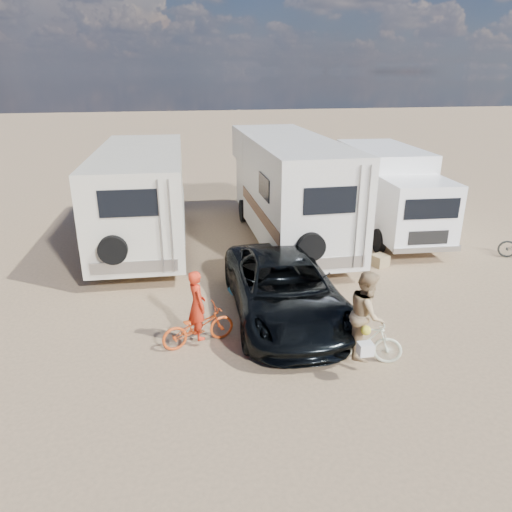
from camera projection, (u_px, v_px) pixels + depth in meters
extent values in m
plane|color=tan|center=(352.00, 336.00, 11.13)|extent=(140.00, 140.00, 0.00)
imported|color=black|center=(284.00, 288.00, 11.78)|extent=(2.69, 5.49, 1.50)
imported|color=#CB4715|center=(198.00, 326.00, 10.64)|extent=(1.76, 1.01, 0.88)
imported|color=silver|center=(364.00, 341.00, 10.01)|extent=(1.61, 1.03, 0.94)
imported|color=red|center=(197.00, 312.00, 10.52)|extent=(0.52, 0.66, 1.59)
imported|color=tan|center=(366.00, 322.00, 9.84)|extent=(1.00, 1.11, 1.86)
cube|color=teal|center=(239.00, 284.00, 13.29)|extent=(0.59, 0.48, 0.43)
cube|color=#958058|center=(380.00, 260.00, 15.07)|extent=(0.58, 0.58, 0.36)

